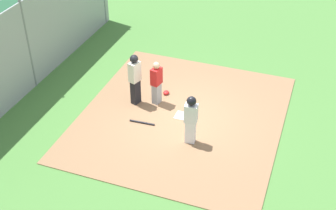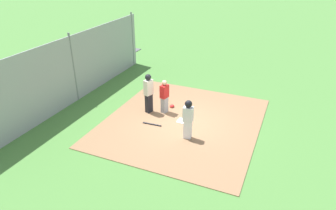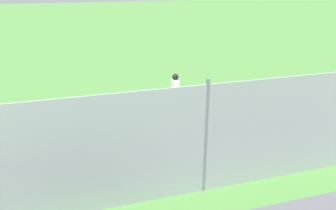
{
  "view_description": "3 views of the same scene",
  "coord_description": "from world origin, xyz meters",
  "px_view_note": "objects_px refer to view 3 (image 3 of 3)",
  "views": [
    {
      "loc": [
        11.55,
        3.7,
        8.96
      ],
      "look_at": [
        0.49,
        -0.31,
        0.72
      ],
      "focal_mm": 49.09,
      "sensor_mm": 36.0,
      "label": 1
    },
    {
      "loc": [
        10.88,
        4.01,
        6.66
      ],
      "look_at": [
        -0.1,
        -0.74,
        0.62
      ],
      "focal_mm": 32.76,
      "sensor_mm": 36.0,
      "label": 2
    },
    {
      "loc": [
        -3.26,
        -12.93,
        5.76
      ],
      "look_at": [
        0.36,
        -0.85,
        0.82
      ],
      "focal_mm": 35.32,
      "sensor_mm": 36.0,
      "label": 3
    }
  ],
  "objects_px": {
    "baseball_bat": "(180,123)",
    "catcher_mask": "(135,126)",
    "runner": "(175,89)",
    "catcher": "(150,108)",
    "home_plate": "(155,116)",
    "umpire": "(160,110)"
  },
  "relations": [
    {
      "from": "baseball_bat",
      "to": "catcher_mask",
      "type": "bearing_deg",
      "value": 82.65
    },
    {
      "from": "baseball_bat",
      "to": "catcher_mask",
      "type": "xyz_separation_m",
      "value": [
        -1.86,
        0.14,
        0.03
      ]
    },
    {
      "from": "catcher",
      "to": "catcher_mask",
      "type": "xyz_separation_m",
      "value": [
        -0.59,
        0.13,
        -0.75
      ]
    },
    {
      "from": "catcher",
      "to": "baseball_bat",
      "type": "height_order",
      "value": "catcher"
    },
    {
      "from": "runner",
      "to": "catcher_mask",
      "type": "xyz_separation_m",
      "value": [
        -2.21,
        -1.59,
        -0.87
      ]
    },
    {
      "from": "umpire",
      "to": "catcher",
      "type": "bearing_deg",
      "value": 39.5
    },
    {
      "from": "catcher",
      "to": "home_plate",
      "type": "bearing_deg",
      "value": -11.69
    },
    {
      "from": "runner",
      "to": "catcher_mask",
      "type": "relative_size",
      "value": 6.82
    },
    {
      "from": "catcher",
      "to": "catcher_mask",
      "type": "bearing_deg",
      "value": 89.63
    },
    {
      "from": "catcher_mask",
      "to": "catcher",
      "type": "bearing_deg",
      "value": -12.13
    },
    {
      "from": "home_plate",
      "to": "catcher",
      "type": "relative_size",
      "value": 0.28
    },
    {
      "from": "baseball_bat",
      "to": "catcher_mask",
      "type": "relative_size",
      "value": 3.48
    },
    {
      "from": "catcher",
      "to": "catcher_mask",
      "type": "relative_size",
      "value": 6.53
    },
    {
      "from": "umpire",
      "to": "catcher_mask",
      "type": "height_order",
      "value": "umpire"
    },
    {
      "from": "runner",
      "to": "baseball_bat",
      "type": "height_order",
      "value": "runner"
    },
    {
      "from": "baseball_bat",
      "to": "runner",
      "type": "bearing_deg",
      "value": -14.45
    },
    {
      "from": "catcher_mask",
      "to": "baseball_bat",
      "type": "bearing_deg",
      "value": -4.38
    },
    {
      "from": "home_plate",
      "to": "baseball_bat",
      "type": "xyz_separation_m",
      "value": [
        0.81,
        -1.08,
        0.02
      ]
    },
    {
      "from": "catcher",
      "to": "runner",
      "type": "bearing_deg",
      "value": -31.68
    },
    {
      "from": "catcher",
      "to": "umpire",
      "type": "relative_size",
      "value": 0.85
    },
    {
      "from": "home_plate",
      "to": "catcher",
      "type": "xyz_separation_m",
      "value": [
        -0.46,
        -1.07,
        0.8
      ]
    },
    {
      "from": "home_plate",
      "to": "umpire",
      "type": "distance_m",
      "value": 1.99
    }
  ]
}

